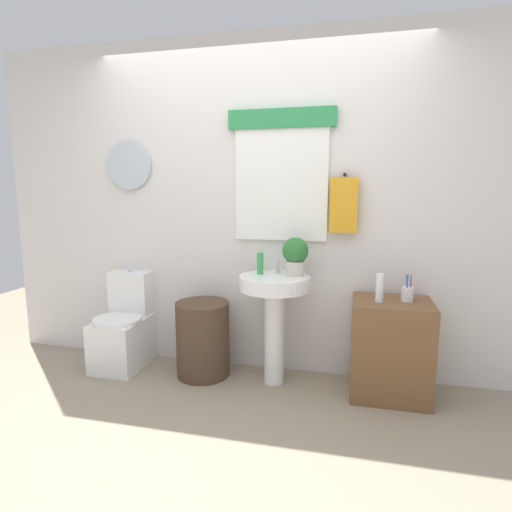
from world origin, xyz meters
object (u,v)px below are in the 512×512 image
wooden_cabinet (390,348)px  soap_bottle (260,263)px  lotion_bottle (380,288)px  laundry_hamper (203,339)px  toothbrush_cup (407,294)px  toilet (125,330)px  potted_plant (295,255)px  pedestal_sink (274,303)px

wooden_cabinet → soap_bottle: (-0.95, 0.05, 0.56)m
lotion_bottle → laundry_hamper: bearing=178.2°
toothbrush_cup → laundry_hamper: bearing=-179.2°
wooden_cabinet → lotion_bottle: bearing=-156.9°
toothbrush_cup → toilet: bearing=179.6°
potted_plant → lotion_bottle: size_ratio=1.42×
toilet → laundry_hamper: 0.70m
lotion_bottle → toothbrush_cup: bearing=17.8°
toilet → toothbrush_cup: (2.18, -0.02, 0.44)m
potted_plant → toilet: bearing=-179.0°
laundry_hamper → wooden_cabinet: (1.39, 0.00, 0.05)m
wooden_cabinet → toothbrush_cup: 0.41m
pedestal_sink → soap_bottle: 0.31m
soap_bottle → toothbrush_cup: (1.04, -0.03, -0.16)m
wooden_cabinet → potted_plant: 0.93m
toothbrush_cup → lotion_bottle: bearing=-162.2°
wooden_cabinet → lotion_bottle: 0.45m
lotion_bottle → toothbrush_cup: lotion_bottle is taller
laundry_hamper → potted_plant: 0.98m
lotion_bottle → soap_bottle: bearing=174.0°
soap_bottle → potted_plant: bearing=2.2°
laundry_hamper → lotion_bottle: (1.30, -0.04, 0.49)m
toilet → pedestal_sink: 1.30m
toilet → laundry_hamper: (0.70, -0.04, -0.00)m
potted_plant → toothbrush_cup: 0.82m
soap_bottle → toilet: bearing=-179.3°
toilet → potted_plant: bearing=1.0°
soap_bottle → lotion_bottle: size_ratio=0.83×
laundry_hamper → pedestal_sink: pedestal_sink is taller
laundry_hamper → toothbrush_cup: bearing=0.8°
laundry_hamper → pedestal_sink: size_ratio=0.71×
pedestal_sink → soap_bottle: size_ratio=5.07×
soap_bottle → toothbrush_cup: size_ratio=0.87×
wooden_cabinet → soap_bottle: 1.10m
pedestal_sink → soap_bottle: (-0.12, 0.05, 0.29)m
wooden_cabinet → toothbrush_cup: toothbrush_cup is taller
toilet → lotion_bottle: lotion_bottle is taller
potted_plant → toothbrush_cup: size_ratio=1.50×
toilet → potted_plant: 1.56m
soap_bottle → lotion_bottle: (0.85, -0.09, -0.12)m
pedestal_sink → toothbrush_cup: size_ratio=4.42×
lotion_bottle → wooden_cabinet: bearing=23.1°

